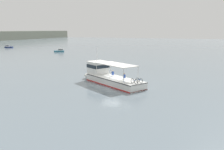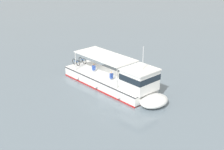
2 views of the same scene
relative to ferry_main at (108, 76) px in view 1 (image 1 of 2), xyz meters
The scene contains 4 objects.
ground_plane 2.82m from the ferry_main, 150.58° to the right, with size 400.00×400.00×0.00m, color slate.
ferry_main is the anchor object (origin of this frame).
motorboat_off_stern 55.72m from the ferry_main, 40.85° to the left, with size 3.27×3.62×1.26m.
motorboat_near_port 87.42m from the ferry_main, 53.65° to the left, with size 2.31×3.82×1.26m.
Camera 1 is at (-31.58, -12.32, 8.23)m, focal length 38.11 mm.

